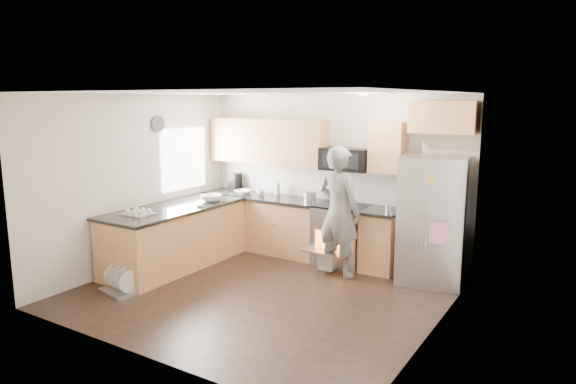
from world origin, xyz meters
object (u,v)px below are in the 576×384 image
Objects in this scene: refrigerator at (432,221)px; dish_rack at (122,285)px; person at (339,211)px; stove_range at (342,221)px.

dish_rack is at bearing -153.61° from refrigerator.
person is 3.07× the size of dish_rack.
stove_range is 0.95× the size of person.
dish_rack is at bearing 56.89° from person.
person is at bearing 44.72° from dish_rack.
refrigerator is at bearing -5.06° from stove_range.
stove_range is 1.01× the size of refrigerator.
stove_range is 1.44m from refrigerator.
person reaches higher than dish_rack.
dish_rack is at bearing -126.77° from stove_range.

